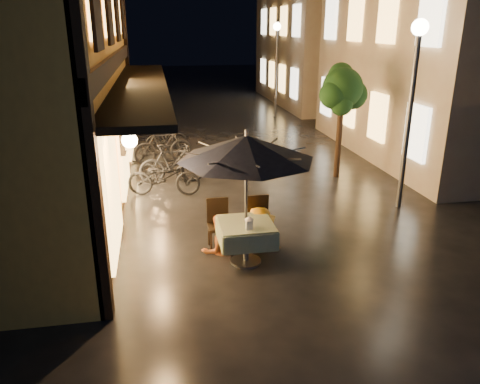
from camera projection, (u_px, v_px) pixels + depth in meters
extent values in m
plane|color=black|center=(303.00, 255.00, 8.83)|extent=(90.00, 90.00, 0.00)
cube|color=gold|center=(8.00, 53.00, 10.41)|extent=(4.50, 11.00, 7.00)
cube|color=black|center=(114.00, 61.00, 10.85)|extent=(0.12, 11.00, 0.35)
cube|color=black|center=(141.00, 85.00, 11.13)|extent=(1.20, 10.50, 0.12)
cube|color=#FFBD5C|center=(115.00, 4.00, 11.81)|extent=(0.10, 0.90, 1.50)
cube|color=#FFBD5C|center=(121.00, 8.00, 14.13)|extent=(0.10, 0.90, 1.50)
cube|color=#FFBD5C|center=(111.00, 187.00, 8.25)|extent=(0.10, 2.20, 2.40)
cube|color=#FFBD5C|center=(122.00, 141.00, 11.50)|extent=(0.10, 2.20, 2.40)
cube|color=#FFBD5C|center=(129.00, 116.00, 14.74)|extent=(0.10, 2.20, 2.40)
cube|color=#B6AA94|center=(471.00, 53.00, 15.02)|extent=(7.00, 9.00, 6.50)
cube|color=#FFBD5C|center=(416.00, 133.00, 11.96)|extent=(0.10, 1.00, 1.40)
cube|color=#FFBD5C|center=(431.00, 16.00, 11.02)|extent=(0.10, 1.00, 1.40)
cube|color=#FFBD5C|center=(378.00, 117.00, 14.00)|extent=(0.10, 1.00, 1.40)
cube|color=#FFBD5C|center=(387.00, 17.00, 13.06)|extent=(0.10, 1.00, 1.40)
cube|color=#FFBD5C|center=(349.00, 105.00, 16.03)|extent=(0.10, 1.00, 1.40)
cube|color=#FFBD5C|center=(355.00, 19.00, 15.10)|extent=(0.10, 1.00, 1.40)
cube|color=#FFBD5C|center=(326.00, 96.00, 18.07)|extent=(0.10, 1.00, 1.40)
cube|color=#FFBD5C|center=(331.00, 19.00, 17.14)|extent=(0.10, 1.00, 1.40)
cube|color=#B6AA94|center=(338.00, 37.00, 25.60)|extent=(7.00, 10.00, 7.00)
cube|color=#FFBD5C|center=(294.00, 83.00, 22.15)|extent=(0.10, 1.00, 1.40)
cube|color=#FFBD5C|center=(296.00, 21.00, 21.21)|extent=(0.10, 1.00, 1.40)
cube|color=#FFBD5C|center=(282.00, 79.00, 24.19)|extent=(0.10, 1.00, 1.40)
cube|color=#FFBD5C|center=(284.00, 21.00, 23.25)|extent=(0.10, 1.00, 1.40)
cube|color=#FFBD5C|center=(272.00, 74.00, 26.23)|extent=(0.10, 1.00, 1.40)
cube|color=#FFBD5C|center=(273.00, 21.00, 25.29)|extent=(0.10, 1.00, 1.40)
cube|color=#FFBD5C|center=(263.00, 71.00, 28.27)|extent=(0.10, 1.00, 1.40)
cube|color=#FFBD5C|center=(264.00, 22.00, 27.33)|extent=(0.10, 1.00, 1.40)
cylinder|color=black|center=(339.00, 139.00, 13.04)|extent=(0.16, 0.16, 2.20)
sphere|color=black|center=(342.00, 88.00, 12.57)|extent=(1.10, 1.10, 1.10)
sphere|color=black|center=(353.00, 95.00, 12.78)|extent=(0.80, 0.80, 0.80)
sphere|color=black|center=(334.00, 95.00, 12.43)|extent=(0.76, 0.76, 0.76)
sphere|color=black|center=(341.00, 75.00, 12.75)|extent=(0.70, 0.70, 0.70)
sphere|color=black|center=(341.00, 105.00, 12.45)|extent=(0.60, 0.60, 0.60)
cylinder|color=#59595E|center=(408.00, 124.00, 10.52)|extent=(0.12, 0.12, 4.00)
sphere|color=beige|center=(420.00, 27.00, 9.83)|extent=(0.36, 0.36, 0.36)
cylinder|color=#59595E|center=(276.00, 73.00, 21.64)|extent=(0.12, 0.12, 4.00)
sphere|color=beige|center=(277.00, 26.00, 20.95)|extent=(0.36, 0.36, 0.36)
cylinder|color=#59595E|center=(246.00, 244.00, 8.44)|extent=(0.10, 0.10, 0.72)
cylinder|color=#59595E|center=(246.00, 261.00, 8.55)|extent=(0.56, 0.56, 0.04)
cube|color=#2B502D|center=(246.00, 224.00, 8.31)|extent=(0.95, 0.95, 0.06)
cube|color=#2B502D|center=(272.00, 231.00, 8.44)|extent=(0.04, 0.95, 0.33)
cube|color=#2B502D|center=(220.00, 235.00, 8.28)|extent=(0.04, 0.95, 0.33)
cube|color=#2B502D|center=(241.00, 222.00, 8.80)|extent=(0.95, 0.04, 0.33)
cube|color=#2B502D|center=(251.00, 244.00, 7.92)|extent=(0.95, 0.04, 0.33)
cylinder|color=#59595E|center=(246.00, 203.00, 8.17)|extent=(0.05, 0.05, 2.30)
cone|color=black|center=(246.00, 148.00, 7.84)|extent=(2.37, 2.37, 0.43)
cylinder|color=#59595E|center=(246.00, 133.00, 7.75)|extent=(0.06, 0.06, 0.12)
cube|color=black|center=(219.00, 227.00, 8.94)|extent=(0.42, 0.42, 0.05)
cube|color=black|center=(217.00, 211.00, 9.04)|extent=(0.42, 0.04, 0.55)
cylinder|color=black|center=(211.00, 243.00, 8.83)|extent=(0.04, 0.04, 0.43)
cylinder|color=black|center=(230.00, 241.00, 8.89)|extent=(0.04, 0.04, 0.43)
cylinder|color=black|center=(209.00, 235.00, 9.16)|extent=(0.04, 0.04, 0.43)
cylinder|color=black|center=(227.00, 233.00, 9.22)|extent=(0.04, 0.04, 0.43)
cube|color=black|center=(260.00, 224.00, 9.08)|extent=(0.42, 0.42, 0.05)
cube|color=black|center=(258.00, 208.00, 9.17)|extent=(0.42, 0.04, 0.55)
cylinder|color=black|center=(252.00, 239.00, 8.96)|extent=(0.04, 0.04, 0.43)
cylinder|color=black|center=(271.00, 238.00, 9.02)|extent=(0.04, 0.04, 0.43)
cylinder|color=black|center=(249.00, 232.00, 9.29)|extent=(0.04, 0.04, 0.43)
cylinder|color=black|center=(266.00, 230.00, 9.35)|extent=(0.04, 0.04, 0.43)
cube|color=white|center=(249.00, 224.00, 8.00)|extent=(0.11, 0.11, 0.18)
cube|color=#FFD88C|center=(249.00, 225.00, 8.01)|extent=(0.07, 0.07, 0.12)
cone|color=white|center=(249.00, 218.00, 7.96)|extent=(0.16, 0.16, 0.07)
imported|color=#C1612A|center=(218.00, 216.00, 8.74)|extent=(0.84, 0.75, 1.43)
imported|color=#FFA20F|center=(260.00, 209.00, 8.81)|extent=(1.06, 0.61, 1.63)
imported|color=black|center=(164.00, 177.00, 11.80)|extent=(1.92, 0.96, 0.96)
imported|color=black|center=(173.00, 164.00, 12.70)|extent=(1.84, 0.56, 1.10)
imported|color=black|center=(167.00, 168.00, 12.82)|extent=(1.63, 0.91, 0.81)
imported|color=black|center=(163.00, 146.00, 14.51)|extent=(1.93, 0.92, 1.12)
imported|color=black|center=(153.00, 149.00, 14.69)|extent=(1.65, 0.62, 0.86)
imported|color=black|center=(166.00, 138.00, 16.10)|extent=(1.53, 0.76, 0.88)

